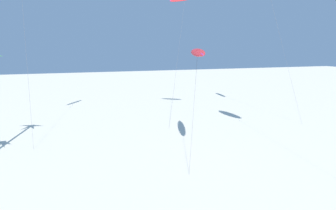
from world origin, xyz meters
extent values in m
cylinder|color=#4C4C51|center=(25.17, 38.42, 10.44)|extent=(3.33, 5.60, 20.89)
ellipsoid|color=red|center=(5.92, 27.39, 10.34)|extent=(4.02, 8.39, 1.15)
ellipsoid|color=purple|center=(5.92, 27.39, 10.37)|extent=(3.43, 8.29, 0.79)
cylinder|color=#4C4C51|center=(4.66, 25.55, 5.12)|extent=(2.53, 3.70, 10.26)
cylinder|color=#4C4C51|center=(10.11, 41.88, 8.74)|extent=(3.78, 3.37, 17.48)
cylinder|color=#4C4C51|center=(-9.01, 39.15, 10.71)|extent=(0.24, 5.07, 21.42)
camera|label=1|loc=(-8.95, -2.14, 10.83)|focal=37.24mm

